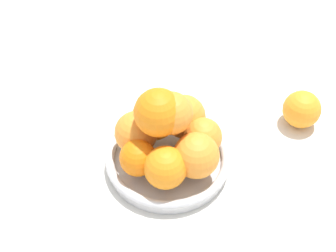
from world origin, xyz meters
name	(u,v)px	position (x,y,z in m)	size (l,w,h in m)	color
ground_plane	(168,164)	(0.00, 0.00, 0.00)	(4.00, 4.00, 0.00)	silver
fruit_bowl	(168,159)	(0.00, 0.00, 0.02)	(0.23, 0.23, 0.03)	silver
orange_pile	(167,132)	(0.00, 0.00, 0.08)	(0.20, 0.19, 0.15)	orange
stray_orange	(302,109)	(0.09, 0.27, 0.04)	(0.07, 0.07, 0.07)	orange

